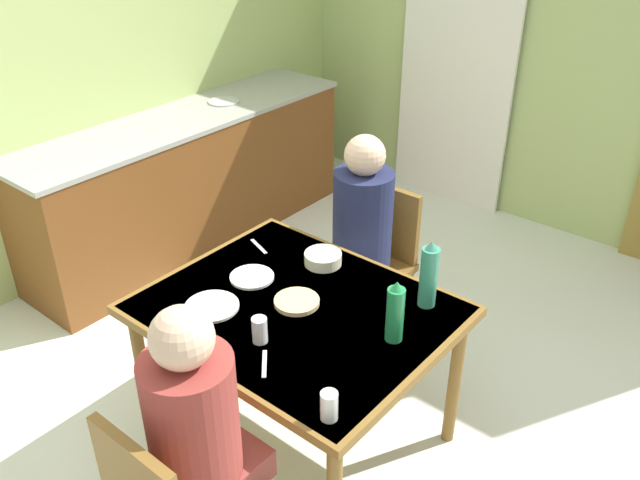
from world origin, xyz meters
TOP-DOWN VIEW (x-y plane):
  - ground_plane at (0.00, 0.00)m, footprint 7.11×7.11m
  - wall_back at (0.00, 2.74)m, footprint 4.05×0.10m
  - wall_left at (-1.93, 0.68)m, footprint 0.10×4.10m
  - curtain_panel at (-0.59, 2.64)m, footprint 0.90×0.03m
  - kitchen_counter at (-1.60, 0.93)m, footprint 0.61×2.42m
  - dining_table at (0.19, 0.00)m, footprint 1.22×0.99m
  - chair_far_diner at (-0.01, 0.85)m, footprint 0.40×0.40m
  - person_near_diner at (0.38, -0.71)m, footprint 0.30×0.37m
  - person_far_diner at (-0.01, 0.71)m, footprint 0.30×0.37m
  - water_bottle_green_near at (0.61, 0.08)m, footprint 0.07×0.07m
  - water_bottle_green_far at (0.59, 0.35)m, footprint 0.07×0.07m
  - serving_bowl_center at (0.06, 0.33)m, footprint 0.17×0.17m
  - dinner_plate_near_left at (-0.08, -0.23)m, footprint 0.22×0.22m
  - dinner_plate_near_right at (-0.11, 0.04)m, footprint 0.20×0.20m
  - drinking_glass_by_near_diner at (0.23, -0.26)m, footprint 0.06×0.06m
  - drinking_glass_by_far_diner at (0.68, -0.40)m, footprint 0.06×0.06m
  - bread_plate_sliced at (0.17, 0.02)m, footprint 0.19×0.19m
  - cutlery_knife_near at (-0.27, 0.25)m, footprint 0.15×0.07m
  - cutlery_fork_near at (0.33, -0.34)m, footprint 0.11×0.12m

SIDE VIEW (x-z plane):
  - ground_plane at x=0.00m, z-range 0.00..0.00m
  - kitchen_counter at x=-1.60m, z-range 0.00..0.91m
  - chair_far_diner at x=-0.01m, z-range 0.06..0.93m
  - dining_table at x=0.19m, z-range 0.30..1.03m
  - cutlery_knife_near at x=-0.27m, z-range 0.74..0.74m
  - cutlery_fork_near at x=0.33m, z-range 0.74..0.74m
  - dinner_plate_near_left at x=-0.08m, z-range 0.74..0.75m
  - dinner_plate_near_right at x=-0.11m, z-range 0.74..0.75m
  - bread_plate_sliced at x=0.17m, z-range 0.74..0.76m
  - serving_bowl_center at x=0.06m, z-range 0.74..0.79m
  - person_near_diner at x=0.38m, z-range 0.40..1.17m
  - person_far_diner at x=-0.01m, z-range 0.40..1.17m
  - drinking_glass_by_near_diner at x=0.23m, z-range 0.74..0.84m
  - drinking_glass_by_far_diner at x=0.68m, z-range 0.74..0.85m
  - water_bottle_green_near at x=0.61m, z-range 0.73..0.99m
  - water_bottle_green_far at x=0.59m, z-range 0.73..1.03m
  - curtain_panel at x=-0.59m, z-range 0.00..2.19m
  - wall_back at x=0.00m, z-range 0.00..2.61m
  - wall_left at x=-1.93m, z-range 0.00..2.61m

